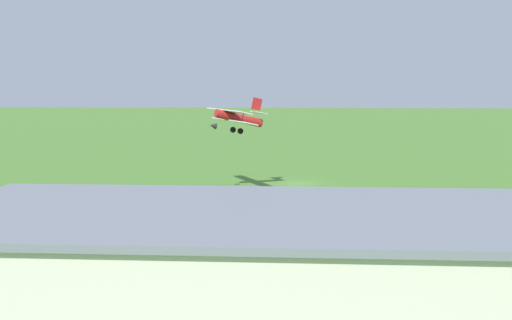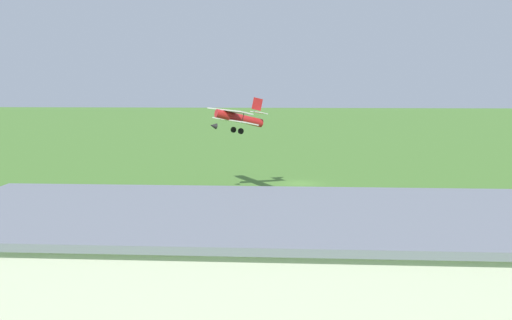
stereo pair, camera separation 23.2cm
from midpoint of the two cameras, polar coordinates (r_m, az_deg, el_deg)
ground_plane at (r=65.78m, az=4.50°, el=-2.51°), size 400.00×400.00×0.00m
hangar at (r=27.48m, az=4.83°, el=-11.32°), size 36.07×12.55×5.94m
biplane at (r=58.58m, az=-2.24°, el=4.49°), size 7.01×8.74×3.87m
car_orange at (r=45.17m, az=25.19°, el=-7.08°), size 2.02×4.17×1.71m
car_black at (r=43.43m, az=-22.47°, el=-7.57°), size 2.33×4.47×1.60m
person_watching_takeoff at (r=44.29m, az=-12.07°, el=-6.76°), size 0.53×0.53×1.75m
person_crossing_taxiway at (r=43.31m, az=-16.59°, el=-7.34°), size 0.40×0.40×1.64m
person_walking_on_apron at (r=45.47m, az=-13.56°, el=-6.50°), size 0.44×0.44×1.62m
person_at_fence_line at (r=41.89m, az=-17.46°, el=-7.80°), size 0.49×0.49×1.77m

